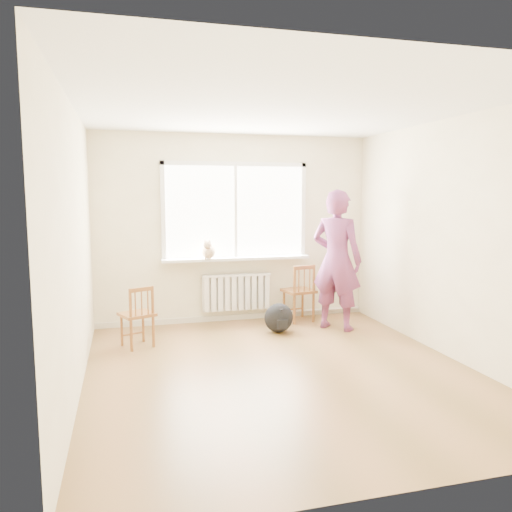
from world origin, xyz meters
TOP-DOWN VIEW (x-y plane):
  - floor at (0.00, 0.00)m, footprint 4.50×4.50m
  - ceiling at (0.00, 0.00)m, footprint 4.50×4.50m
  - back_wall at (0.00, 2.25)m, footprint 4.00×0.01m
  - window at (0.00, 2.22)m, footprint 2.12×0.05m
  - windowsill at (0.00, 2.14)m, footprint 2.15×0.22m
  - radiator at (0.00, 2.16)m, footprint 1.00×0.12m
  - heating_pipe at (1.25, 2.19)m, footprint 1.40×0.04m
  - baseboard at (0.00, 2.23)m, footprint 4.00×0.03m
  - chair_left at (-1.42, 1.24)m, footprint 0.48×0.47m
  - chair_right at (0.89, 1.90)m, footprint 0.48×0.46m
  - person at (1.23, 1.41)m, footprint 0.82×0.82m
  - cat at (-0.43, 2.05)m, footprint 0.25×0.42m
  - backpack at (0.42, 1.44)m, footprint 0.45×0.38m

SIDE VIEW (x-z plane):
  - floor at x=0.00m, z-range 0.00..0.00m
  - baseboard at x=0.00m, z-range 0.00..0.08m
  - heating_pipe at x=1.25m, z-range 0.06..0.10m
  - backpack at x=0.42m, z-range 0.00..0.39m
  - chair_left at x=-1.42m, z-range 0.00..0.76m
  - chair_right at x=0.89m, z-range 0.00..0.85m
  - radiator at x=0.00m, z-range 0.16..0.71m
  - windowsill at x=0.00m, z-range 0.91..0.95m
  - person at x=1.23m, z-range 0.00..1.92m
  - cat at x=-0.43m, z-range 0.92..1.21m
  - back_wall at x=0.00m, z-range 0.00..2.70m
  - window at x=0.00m, z-range 0.95..2.37m
  - ceiling at x=0.00m, z-range 2.70..2.70m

